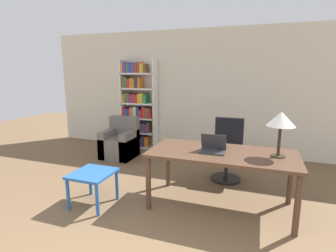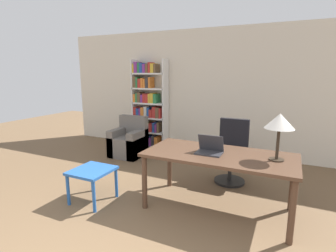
{
  "view_description": "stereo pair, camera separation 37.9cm",
  "coord_description": "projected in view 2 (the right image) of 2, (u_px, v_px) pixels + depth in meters",
  "views": [
    {
      "loc": [
        0.96,
        -1.21,
        1.78
      ],
      "look_at": [
        -0.29,
        2.29,
        1.01
      ],
      "focal_mm": 28.0,
      "sensor_mm": 36.0,
      "label": 1
    },
    {
      "loc": [
        1.31,
        -1.07,
        1.78
      ],
      "look_at": [
        -0.29,
        2.29,
        1.01
      ],
      "focal_mm": 28.0,
      "sensor_mm": 36.0,
      "label": 2
    }
  ],
  "objects": [
    {
      "name": "wall_back",
      "position": [
        225.0,
        93.0,
        5.59
      ],
      "size": [
        8.0,
        0.06,
        2.7
      ],
      "color": "beige",
      "rests_on": "ground_plane"
    },
    {
      "name": "desk",
      "position": [
        219.0,
        160.0,
        3.35
      ],
      "size": [
        1.88,
        0.89,
        0.76
      ],
      "color": "#4C3323",
      "rests_on": "ground_plane"
    },
    {
      "name": "laptop",
      "position": [
        210.0,
        149.0,
        3.34
      ],
      "size": [
        0.33,
        0.23,
        0.23
      ],
      "color": "#2D2D33",
      "rests_on": "desk"
    },
    {
      "name": "table_lamp",
      "position": [
        280.0,
        122.0,
        2.99
      ],
      "size": [
        0.33,
        0.33,
        0.56
      ],
      "color": "#2D2319",
      "rests_on": "desk"
    },
    {
      "name": "office_chair",
      "position": [
        232.0,
        153.0,
        4.3
      ],
      "size": [
        0.5,
        0.5,
        1.03
      ],
      "color": "black",
      "rests_on": "ground_plane"
    },
    {
      "name": "side_table_blue",
      "position": [
        92.0,
        175.0,
        3.62
      ],
      "size": [
        0.52,
        0.55,
        0.47
      ],
      "color": "#2356A3",
      "rests_on": "ground_plane"
    },
    {
      "name": "armchair",
      "position": [
        129.0,
        142.0,
        5.66
      ],
      "size": [
        0.66,
        0.64,
        0.84
      ],
      "color": "#66605B",
      "rests_on": "ground_plane"
    },
    {
      "name": "bookshelf",
      "position": [
        148.0,
        107.0,
        6.26
      ],
      "size": [
        0.87,
        0.28,
        2.07
      ],
      "color": "white",
      "rests_on": "ground_plane"
    }
  ]
}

